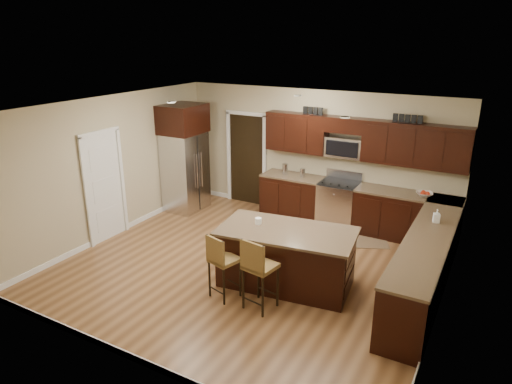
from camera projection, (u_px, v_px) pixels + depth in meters
The scene contains 22 objects.
floor at pixel (250, 267), 7.76m from camera, with size 6.00×6.00×0.00m, color brown.
ceiling at pixel (249, 108), 6.88m from camera, with size 6.00×6.00×0.00m, color silver.
wall_back at pixel (315, 155), 9.59m from camera, with size 6.00×6.00×0.00m, color tan.
wall_left at pixel (114, 167), 8.70m from camera, with size 5.50×5.50×0.00m, color tan.
wall_right at pixel (449, 229), 5.94m from camera, with size 5.50×5.50×0.00m, color tan.
base_cabinets at pixel (386, 234), 7.93m from camera, with size 4.02×3.96×0.92m.
upper_cabinets at pixel (363, 138), 8.81m from camera, with size 4.00×0.33×0.80m.
range at pixel (338, 204), 9.32m from camera, with size 0.76×0.64×1.11m.
microwave at pixel (344, 147), 9.07m from camera, with size 0.76×0.31×0.40m, color silver.
doorway at pixel (247, 160), 10.44m from camera, with size 0.85×0.03×2.06m, color black.
pantry_door at pixel (104, 188), 8.55m from camera, with size 0.03×0.80×2.04m, color white.
letter_decor at pixel (357, 114), 8.73m from camera, with size 2.20×0.03×0.15m, color black, non-canonical shape.
island at pixel (286, 259), 7.11m from camera, with size 2.21×1.36×0.92m.
stool_left at pixel (221, 260), 6.65m from camera, with size 0.47×0.47×1.01m.
stool_mid at pixel (258, 267), 6.35m from camera, with size 0.47×0.47×1.10m.
refrigerator at pixel (185, 157), 9.97m from camera, with size 0.79×0.93×2.35m.
floor_mat at pixel (363, 241), 8.70m from camera, with size 0.90×0.60×0.01m, color brown.
fruit_bowl at pixel (424, 194), 8.41m from camera, with size 0.30×0.30×0.07m, color silver.
soap_bottle at pixel (437, 216), 7.21m from camera, with size 0.10×0.10×0.22m, color #B2B2B2.
canister_tall at pixel (285, 169), 9.69m from camera, with size 0.12×0.12×0.23m, color silver.
canister_short at pixel (303, 173), 9.51m from camera, with size 0.11×0.11×0.18m, color silver.
island_jar at pixel (258, 221), 7.16m from camera, with size 0.10×0.10×0.10m, color white.
Camera 1 is at (3.45, -5.99, 3.75)m, focal length 32.00 mm.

